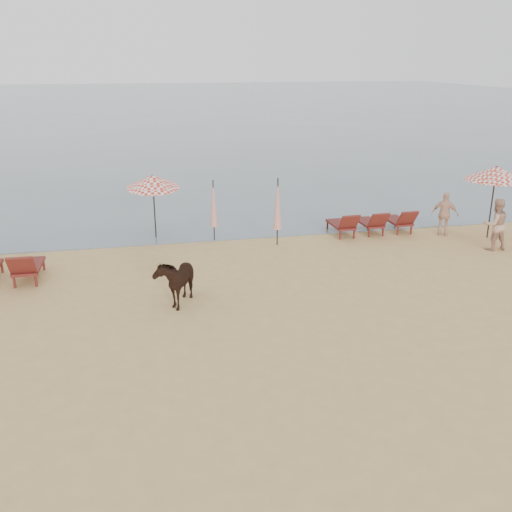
{
  "coord_description": "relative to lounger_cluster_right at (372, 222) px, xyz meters",
  "views": [
    {
      "loc": [
        -3.08,
        -9.52,
        6.26
      ],
      "look_at": [
        0.0,
        5.0,
        1.1
      ],
      "focal_mm": 40.0,
      "sensor_mm": 36.0,
      "label": 1
    }
  ],
  "objects": [
    {
      "name": "ground",
      "position": [
        -5.45,
        -9.72,
        -0.45
      ],
      "size": [
        120.0,
        120.0,
        0.0
      ],
      "primitive_type": "plane",
      "color": "tan",
      "rests_on": "ground"
    },
    {
      "name": "sea",
      "position": [
        -5.45,
        70.28,
        -0.45
      ],
      "size": [
        160.0,
        140.0,
        0.06
      ],
      "primitive_type": "cube",
      "color": "#51606B",
      "rests_on": "ground"
    },
    {
      "name": "lounger_cluster_right",
      "position": [
        0.0,
        0.0,
        0.0
      ],
      "size": [
        3.03,
        1.84,
        0.65
      ],
      "rotation": [
        0.0,
        0.0,
        0.03
      ],
      "color": "maroon",
      "rests_on": "ground"
    },
    {
      "name": "umbrella_open_left_b",
      "position": [
        -7.98,
        1.15,
        1.65
      ],
      "size": [
        1.91,
        1.94,
        2.43
      ],
      "rotation": [
        0.0,
        0.0,
        -0.25
      ],
      "color": "black",
      "rests_on": "ground"
    },
    {
      "name": "umbrella_open_right",
      "position": [
        3.99,
        -1.36,
        1.94
      ],
      "size": [
        2.18,
        2.18,
        2.66
      ],
      "rotation": [
        0.0,
        0.0,
        -0.16
      ],
      "color": "black",
      "rests_on": "ground"
    },
    {
      "name": "umbrella_closed_left",
      "position": [
        -3.81,
        -0.58,
        1.02
      ],
      "size": [
        0.29,
        0.29,
        2.39
      ],
      "rotation": [
        0.0,
        0.0,
        0.02
      ],
      "color": "black",
      "rests_on": "ground"
    },
    {
      "name": "umbrella_closed_right",
      "position": [
        -5.92,
        0.37,
        0.91
      ],
      "size": [
        0.27,
        0.27,
        2.23
      ],
      "rotation": [
        0.0,
        0.0,
        -0.07
      ],
      "color": "black",
      "rests_on": "ground"
    },
    {
      "name": "cow",
      "position": [
        -7.68,
        -4.92,
        0.22
      ],
      "size": [
        1.32,
        1.76,
        1.35
      ],
      "primitive_type": "imported",
      "rotation": [
        0.0,
        0.0,
        -0.42
      ],
      "color": "black",
      "rests_on": "ground"
    },
    {
      "name": "beachgoer_right_a",
      "position": [
        3.35,
        -2.63,
        0.44
      ],
      "size": [
        0.89,
        0.7,
        1.8
      ],
      "primitive_type": "imported",
      "rotation": [
        0.0,
        0.0,
        3.11
      ],
      "color": "tan",
      "rests_on": "ground"
    },
    {
      "name": "beachgoer_right_b",
      "position": [
        2.54,
        -0.74,
        0.36
      ],
      "size": [
        1.01,
        0.88,
        1.63
      ],
      "primitive_type": "imported",
      "rotation": [
        0.0,
        0.0,
        2.52
      ],
      "color": "#DBA689",
      "rests_on": "ground"
    }
  ]
}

